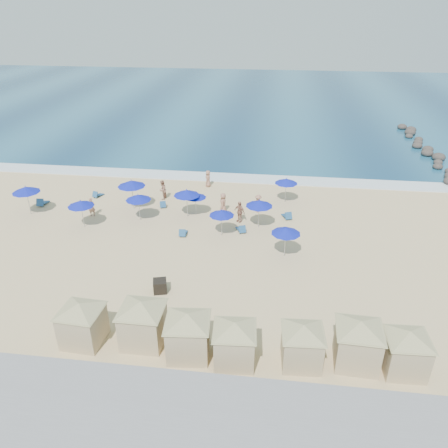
{
  "coord_description": "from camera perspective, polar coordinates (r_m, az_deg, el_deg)",
  "views": [
    {
      "loc": [
        6.38,
        -26.34,
        16.27
      ],
      "look_at": [
        2.63,
        3.0,
        1.1
      ],
      "focal_mm": 35.0,
      "sensor_mm": 36.0,
      "label": 1
    }
  ],
  "objects": [
    {
      "name": "cabana_5",
      "position": [
        22.97,
        17.18,
        -13.9
      ],
      "size": [
        4.57,
        4.57,
        2.87
      ],
      "color": "tan",
      "rests_on": "ground"
    },
    {
      "name": "umbrella_8",
      "position": [
        34.35,
        4.63,
        2.72
      ],
      "size": [
        2.15,
        2.15,
        2.44
      ],
      "color": "#A5A8AD",
      "rests_on": "ground"
    },
    {
      "name": "cabana_2",
      "position": [
        22.55,
        -4.75,
        -13.48
      ],
      "size": [
        4.5,
        4.5,
        2.83
      ],
      "color": "tan",
      "rests_on": "ground"
    },
    {
      "name": "cabana_0",
      "position": [
        24.39,
        -18.14,
        -11.55
      ],
      "size": [
        4.36,
        4.36,
        2.74
      ],
      "color": "tan",
      "rests_on": "ground"
    },
    {
      "name": "ground",
      "position": [
        31.61,
        -5.43,
        -3.96
      ],
      "size": [
        160.0,
        160.0,
        0.0
      ],
      "primitive_type": "plane",
      "color": "#D8BC89",
      "rests_on": "ground"
    },
    {
      "name": "beach_chair_1",
      "position": [
        42.27,
        -16.21,
        3.71
      ],
      "size": [
        0.84,
        1.27,
        0.64
      ],
      "color": "#224F7D",
      "rests_on": "ground"
    },
    {
      "name": "beach_chair_3",
      "position": [
        34.01,
        -5.37,
        -1.13
      ],
      "size": [
        0.56,
        1.19,
        0.65
      ],
      "color": "#224F7D",
      "rests_on": "ground"
    },
    {
      "name": "beachgoer_5",
      "position": [
        37.32,
        -0.11,
        2.78
      ],
      "size": [
        0.61,
        0.89,
        1.75
      ],
      "primitive_type": "imported",
      "rotation": [
        0.0,
        0.0,
        4.77
      ],
      "color": "#A3705A",
      "rests_on": "ground"
    },
    {
      "name": "umbrella_0",
      "position": [
        40.01,
        -24.47,
        4.12
      ],
      "size": [
        2.29,
        2.29,
        2.6
      ],
      "color": "#A5A8AD",
      "rests_on": "ground"
    },
    {
      "name": "beachgoer_3",
      "position": [
        37.51,
        4.48,
        2.69
      ],
      "size": [
        1.05,
        1.18,
        1.59
      ],
      "primitive_type": "imported",
      "rotation": [
        0.0,
        0.0,
        0.99
      ],
      "color": "#A3705A",
      "rests_on": "ground"
    },
    {
      "name": "beachgoer_1",
      "position": [
        40.28,
        -8.04,
        4.43
      ],
      "size": [
        0.77,
        0.94,
        1.79
      ],
      "primitive_type": "imported",
      "rotation": [
        0.0,
        0.0,
        4.6
      ],
      "color": "#A3705A",
      "rests_on": "ground"
    },
    {
      "name": "beachgoer_0",
      "position": [
        38.36,
        -16.9,
        2.13
      ],
      "size": [
        0.65,
        0.48,
        1.61
      ],
      "primitive_type": "imported",
      "rotation": [
        0.0,
        0.0,
        0.18
      ],
      "color": "#A3705A",
      "rests_on": "ground"
    },
    {
      "name": "trash_bin",
      "position": [
        27.78,
        -8.36,
        -8.01
      ],
      "size": [
        1.0,
        1.0,
        0.81
      ],
      "primitive_type": "cube",
      "rotation": [
        0.0,
        0.0,
        0.26
      ],
      "color": "black",
      "rests_on": "ground"
    },
    {
      "name": "beach_chair_5",
      "position": [
        36.88,
        8.24,
        1.09
      ],
      "size": [
        0.94,
        1.39,
        0.7
      ],
      "color": "#224F7D",
      "rests_on": "ground"
    },
    {
      "name": "surf_line",
      "position": [
        45.33,
        -1.3,
        6.16
      ],
      "size": [
        160.0,
        2.5,
        0.08
      ],
      "primitive_type": "cube",
      "color": "white",
      "rests_on": "ground"
    },
    {
      "name": "umbrella_7",
      "position": [
        39.28,
        8.13,
        5.58
      ],
      "size": [
        2.04,
        2.04,
        2.32
      ],
      "color": "#A5A8AD",
      "rests_on": "ground"
    },
    {
      "name": "cabana_3",
      "position": [
        22.16,
        1.39,
        -14.53
      ],
      "size": [
        4.27,
        4.27,
        2.69
      ],
      "color": "tan",
      "rests_on": "ground"
    },
    {
      "name": "beachgoer_2",
      "position": [
        35.69,
        2.03,
        1.62
      ],
      "size": [
        1.11,
        0.98,
        1.8
      ],
      "primitive_type": "imported",
      "rotation": [
        0.0,
        0.0,
        5.65
      ],
      "color": "#A3705A",
      "rests_on": "ground"
    },
    {
      "name": "cabana_4",
      "position": [
        22.42,
        10.22,
        -14.59
      ],
      "size": [
        4.18,
        4.18,
        2.63
      ],
      "color": "tan",
      "rests_on": "ground"
    },
    {
      "name": "beach_chair_0",
      "position": [
        42.11,
        -22.66,
        2.62
      ],
      "size": [
        0.69,
        1.43,
        0.77
      ],
      "color": "#224F7D",
      "rests_on": "ground"
    },
    {
      "name": "umbrella_9",
      "position": [
        30.58,
        8.1,
        -0.87
      ],
      "size": [
        2.07,
        2.07,
        2.36
      ],
      "color": "#A5A8AD",
      "rests_on": "ground"
    },
    {
      "name": "ocean",
      "position": [
        83.19,
        2.86,
        15.86
      ],
      "size": [
        160.0,
        80.0,
        0.06
      ],
      "primitive_type": "cube",
      "color": "navy",
      "rests_on": "ground"
    },
    {
      "name": "beach_chair_4",
      "position": [
        34.41,
        2.26,
        -0.66
      ],
      "size": [
        0.95,
        1.34,
        0.67
      ],
      "color": "#224F7D",
      "rests_on": "ground"
    },
    {
      "name": "beach_chair_2",
      "position": [
        38.98,
        -8.0,
        2.56
      ],
      "size": [
        0.84,
        1.27,
        0.64
      ],
      "color": "#224F7D",
      "rests_on": "ground"
    },
    {
      "name": "rock_jetty",
      "position": [
        56.48,
        25.41,
        8.16
      ],
      "size": [
        2.56,
        26.66,
        0.96
      ],
      "color": "#2E2826",
      "rests_on": "ground"
    },
    {
      "name": "beachgoer_4",
      "position": [
        42.78,
        -2.1,
        5.95
      ],
      "size": [
        0.58,
        0.83,
        1.63
      ],
      "primitive_type": "imported",
      "rotation": [
        0.0,
        0.0,
        4.64
      ],
      "color": "#A3705A",
      "rests_on": "ground"
    },
    {
      "name": "umbrella_4",
      "position": [
        36.19,
        -4.9,
        4.1
      ],
      "size": [
        2.19,
        2.19,
        2.5
      ],
      "color": "#A5A8AD",
      "rests_on": "ground"
    },
    {
      "name": "umbrella_6",
      "position": [
        33.14,
        -0.31,
        1.46
      ],
      "size": [
        1.93,
        1.93,
        2.2
      ],
      "color": "#A5A8AD",
      "rests_on": "ground"
    },
    {
      "name": "umbrella_3",
      "position": [
        38.25,
        -12.01,
        5.21
      ],
      "size": [
        2.39,
        2.39,
        2.73
      ],
      "color": "#A5A8AD",
      "rests_on": "ground"
    },
    {
      "name": "cabana_1",
      "position": [
        23.52,
        -10.64,
        -11.81
      ],
      "size": [
        4.63,
        4.63,
        2.9
      ],
      "color": "tan",
      "rests_on": "ground"
    },
    {
      "name": "seawall",
      "position": [
        21.21,
        -13.76,
        -21.34
      ],
      "size": [
        160.0,
        6.1,
        1.22
      ],
      "color": "gray",
      "rests_on": "ground"
    },
    {
      "name": "cabana_6",
      "position": [
        23.43,
        22.78,
        -14.46
      ],
      "size": [
        4.24,
        4.24,
        2.66
      ],
      "color": "tan",
      "rests_on": "ground"
    },
    {
      "name": "umbrella_5",
      "position": [
        36.55,
        -3.74,
        3.76
      ],
      "size": [
        1.82,
        1.82,
        2.07
      ],
      "color": "#A5A8AD",
      "rests_on": "ground"
    },
    {
      "name": "umbrella_2",
      "position": [
        36.13,
        -11.15,
        3.44
      ],
      "size": [
        2.08,
        2.08,
        2.37
      ],
      "color": "#A5A8AD",
      "rests_on": "ground"
    },
    {
      "name": "umbrella_1",
      "position": [
        36.14,
        -18.22,
        2.57
      ],
      "size": [
        2.09,
        2.09,
        2.38
      ],
      "color": "#A5A8AD",
      "rests_on": "ground"
    }
  ]
}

